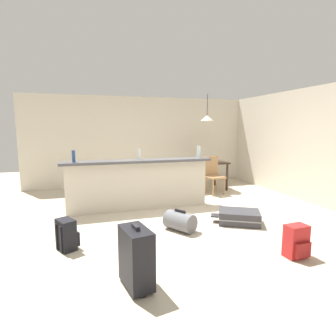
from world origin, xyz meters
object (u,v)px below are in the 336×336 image
(suitcase_flat_charcoal, at_px, (239,217))
(bottle_blue, at_px, (74,156))
(pendant_lamp, at_px, (207,118))
(backpack_red, at_px, (296,242))
(bottle_white, at_px, (139,154))
(suitcase_upright_black, at_px, (136,257))
(duffel_bag_grey, at_px, (180,221))
(bottle_clear, at_px, (199,152))
(dining_chair_near_partition, at_px, (213,173))
(backpack_black, at_px, (67,235))
(dining_table, at_px, (205,165))

(suitcase_flat_charcoal, bearing_deg, bottle_blue, 154.46)
(pendant_lamp, height_order, backpack_red, pendant_lamp)
(bottle_white, xyz_separation_m, suitcase_upright_black, (-0.56, -2.73, -0.79))
(bottle_white, distance_m, suitcase_flat_charcoal, 2.24)
(backpack_red, distance_m, duffel_bag_grey, 1.71)
(suitcase_flat_charcoal, relative_size, suitcase_upright_black, 1.32)
(bottle_clear, height_order, suitcase_upright_black, bottle_clear)
(suitcase_upright_black, bearing_deg, bottle_blue, 103.88)
(bottle_white, relative_size, dining_chair_near_partition, 0.24)
(backpack_red, distance_m, suitcase_upright_black, 2.07)
(backpack_black, relative_size, backpack_red, 1.00)
(pendant_lamp, bearing_deg, bottle_white, -146.95)
(pendant_lamp, xyz_separation_m, backpack_red, (-0.59, -4.02, -1.69))
(dining_chair_near_partition, bearing_deg, duffel_bag_grey, -127.28)
(backpack_red, height_order, suitcase_upright_black, suitcase_upright_black)
(duffel_bag_grey, height_order, suitcase_upright_black, suitcase_upright_black)
(pendant_lamp, relative_size, suitcase_upright_black, 1.08)
(dining_table, height_order, backpack_red, dining_table)
(suitcase_flat_charcoal, relative_size, backpack_red, 2.11)
(dining_chair_near_partition, relative_size, pendant_lamp, 1.28)
(backpack_red, bearing_deg, dining_table, 82.56)
(dining_table, relative_size, backpack_black, 2.62)
(suitcase_flat_charcoal, height_order, duffel_bag_grey, duffel_bag_grey)
(pendant_lamp, height_order, suitcase_flat_charcoal, pendant_lamp)
(pendant_lamp, xyz_separation_m, backpack_black, (-3.39, -2.94, -1.69))
(backpack_black, bearing_deg, suitcase_flat_charcoal, 4.84)
(suitcase_flat_charcoal, bearing_deg, backpack_red, -88.95)
(bottle_blue, relative_size, duffel_bag_grey, 0.39)
(bottle_white, relative_size, suitcase_flat_charcoal, 0.26)
(duffel_bag_grey, relative_size, suitcase_upright_black, 0.84)
(dining_table, xyz_separation_m, pendant_lamp, (0.07, 0.06, 1.24))
(bottle_white, bearing_deg, backpack_red, -60.48)
(bottle_clear, relative_size, backpack_black, 0.60)
(backpack_black, distance_m, backpack_red, 3.00)
(dining_table, xyz_separation_m, dining_chair_near_partition, (-0.01, -0.54, -0.13))
(dining_chair_near_partition, height_order, suitcase_flat_charcoal, dining_chair_near_partition)
(bottle_blue, distance_m, dining_chair_near_partition, 3.38)
(backpack_black, bearing_deg, bottle_white, 50.53)
(bottle_blue, distance_m, bottle_white, 1.22)
(bottle_clear, xyz_separation_m, backpack_red, (0.22, -2.66, -0.93))
(bottle_clear, bearing_deg, suitcase_upright_black, -123.94)
(pendant_lamp, relative_size, backpack_red, 1.73)
(bottle_clear, height_order, duffel_bag_grey, bottle_clear)
(suitcase_flat_charcoal, bearing_deg, bottle_white, 137.83)
(dining_chair_near_partition, distance_m, pendant_lamp, 1.50)
(bottle_blue, distance_m, pendant_lamp, 3.69)
(bottle_clear, distance_m, backpack_red, 2.83)
(dining_table, distance_m, duffel_bag_grey, 3.16)
(backpack_black, xyz_separation_m, suitcase_upright_black, (0.74, -1.16, 0.13))
(bottle_clear, height_order, dining_table, bottle_clear)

